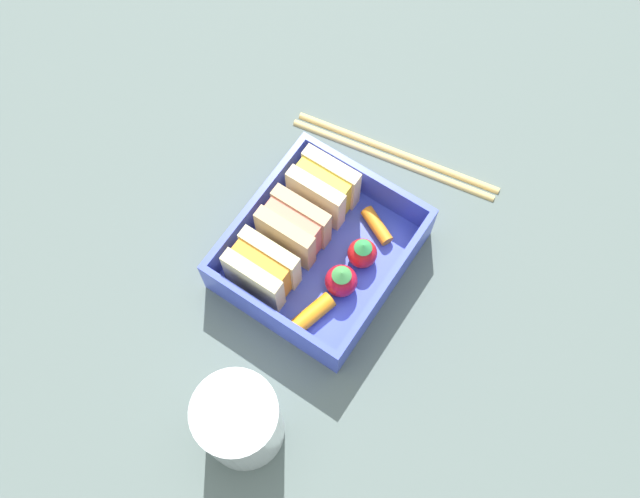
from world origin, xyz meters
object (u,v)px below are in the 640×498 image
at_px(sandwich_left, 262,269).
at_px(chopstick_pair, 395,155).
at_px(sandwich_center, 323,188).
at_px(strawberry_left, 341,280).
at_px(drinking_glass, 240,422).
at_px(carrot_stick_far_left, 313,313).
at_px(strawberry_far_left, 362,253).
at_px(carrot_stick_left, 377,226).
at_px(sandwich_center_left, 294,228).

xyz_separation_m(sandwich_left, chopstick_pair, (0.18, -0.03, -0.04)).
xyz_separation_m(sandwich_center, chopstick_pair, (0.09, -0.03, -0.04)).
xyz_separation_m(strawberry_left, drinking_glass, (-0.15, -0.00, 0.02)).
relative_size(strawberry_left, drinking_glass, 0.37).
relative_size(sandwich_left, drinking_glass, 0.60).
height_order(sandwich_left, sandwich_center, same).
relative_size(carrot_stick_far_left, drinking_glass, 0.42).
bearing_deg(strawberry_far_left, sandwich_left, 136.78).
relative_size(carrot_stick_left, drinking_glass, 0.39).
xyz_separation_m(sandwich_left, drinking_glass, (-0.12, -0.06, 0.01)).
bearing_deg(sandwich_center, strawberry_left, -135.85).
xyz_separation_m(carrot_stick_far_left, strawberry_left, (0.04, -0.01, 0.01)).
xyz_separation_m(sandwich_center, carrot_stick_left, (0.00, -0.06, -0.02)).
relative_size(sandwich_left, sandwich_center, 1.00).
height_order(sandwich_center, strawberry_far_left, sandwich_center).
distance_m(carrot_stick_left, chopstick_pair, 0.09).
relative_size(strawberry_left, chopstick_pair, 0.17).
relative_size(sandwich_center_left, chopstick_pair, 0.27).
relative_size(strawberry_far_left, drinking_glass, 0.35).
relative_size(sandwich_center, carrot_stick_far_left, 1.43).
xyz_separation_m(sandwich_center_left, carrot_stick_left, (0.05, -0.06, -0.02)).
bearing_deg(drinking_glass, sandwich_center, 16.54).
bearing_deg(carrot_stick_left, sandwich_left, 150.12).
bearing_deg(drinking_glass, carrot_stick_far_left, 3.69).
distance_m(strawberry_far_left, drinking_glass, 0.19).
distance_m(chopstick_pair, drinking_glass, 0.31).
height_order(sandwich_left, sandwich_center_left, same).
height_order(sandwich_center_left, strawberry_left, sandwich_center_left).
xyz_separation_m(sandwich_center_left, strawberry_left, (-0.01, -0.06, -0.01)).
height_order(sandwich_left, drinking_glass, drinking_glass).
height_order(sandwich_center_left, sandwich_center, same).
bearing_deg(strawberry_far_left, carrot_stick_far_left, 174.81).
distance_m(sandwich_left, carrot_stick_far_left, 0.06).
xyz_separation_m(strawberry_left, carrot_stick_left, (0.07, 0.00, -0.01)).
height_order(sandwich_center_left, drinking_glass, drinking_glass).
xyz_separation_m(chopstick_pair, drinking_glass, (-0.30, -0.03, 0.04)).
xyz_separation_m(sandwich_center, strawberry_far_left, (-0.03, -0.06, -0.01)).
bearing_deg(drinking_glass, sandwich_center_left, 20.98).
xyz_separation_m(strawberry_left, strawberry_far_left, (0.03, -0.00, -0.00)).
bearing_deg(carrot_stick_far_left, sandwich_left, 86.77).
distance_m(carrot_stick_far_left, drinking_glass, 0.12).
bearing_deg(carrot_stick_far_left, chopstick_pair, 8.39).
relative_size(sandwich_center_left, strawberry_left, 1.63).
xyz_separation_m(strawberry_far_left, chopstick_pair, (0.12, 0.03, -0.02)).
height_order(sandwich_center_left, carrot_stick_left, sandwich_center_left).
relative_size(sandwich_left, strawberry_left, 1.63).
bearing_deg(sandwich_center_left, sandwich_left, 180.00).
height_order(sandwich_center, chopstick_pair, sandwich_center).
bearing_deg(sandwich_center_left, carrot_stick_far_left, -132.50).
distance_m(sandwich_center_left, strawberry_far_left, 0.07).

